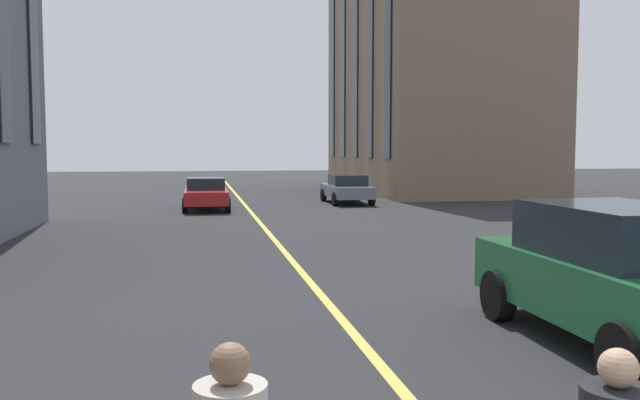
# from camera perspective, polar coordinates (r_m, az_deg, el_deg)

# --- Properties ---
(lane_centre_line) EXTENTS (80.00, 0.16, 0.01)m
(lane_centre_line) POSITION_cam_1_polar(r_m,az_deg,el_deg) (21.08, -4.43, -2.76)
(lane_centre_line) COLOR #D8C64C
(lane_centre_line) RESTS_ON ground_plane
(car_grey_mid) EXTENTS (4.40, 1.95, 1.37)m
(car_grey_mid) POSITION_cam_1_polar(r_m,az_deg,el_deg) (32.25, 2.30, 0.96)
(car_grey_mid) COLOR slate
(car_grey_mid) RESTS_ON ground_plane
(car_green_oncoming) EXTENTS (4.70, 2.14, 1.88)m
(car_green_oncoming) POSITION_cam_1_polar(r_m,az_deg,el_deg) (9.71, 23.94, -5.77)
(car_green_oncoming) COLOR #1E6038
(car_green_oncoming) RESTS_ON ground_plane
(car_red_parked_b) EXTENTS (4.40, 1.95, 1.37)m
(car_red_parked_b) POSITION_cam_1_polar(r_m,az_deg,el_deg) (29.30, -9.67, 0.56)
(car_red_parked_b) COLOR #B21E1E
(car_red_parked_b) RESTS_ON ground_plane
(building_right_near) EXTENTS (17.83, 9.52, 15.07)m
(building_right_near) POSITION_cam_1_polar(r_m,az_deg,el_deg) (43.19, 9.30, 10.85)
(building_right_near) COLOR #846B51
(building_right_near) RESTS_ON ground_plane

